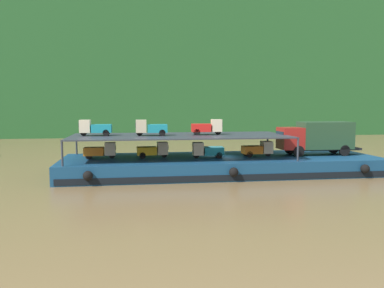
# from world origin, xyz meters

# --- Properties ---
(ground_plane) EXTENTS (400.00, 400.00, 0.00)m
(ground_plane) POSITION_xyz_m (0.00, 0.00, 0.00)
(ground_plane) COLOR brown
(hillside_far_bank) EXTENTS (149.82, 39.18, 35.05)m
(hillside_far_bank) POSITION_xyz_m (0.00, 59.99, 19.74)
(hillside_far_bank) COLOR #235628
(hillside_far_bank) RESTS_ON ground
(cargo_barge) EXTENTS (28.22, 9.07, 1.50)m
(cargo_barge) POSITION_xyz_m (0.00, -0.03, 0.75)
(cargo_barge) COLOR navy
(cargo_barge) RESTS_ON ground
(covered_lorry) EXTENTS (7.86, 2.32, 3.10)m
(covered_lorry) POSITION_xyz_m (9.13, 0.02, 3.19)
(covered_lorry) COLOR maroon
(covered_lorry) RESTS_ON cargo_barge
(cargo_rack) EXTENTS (19.02, 7.67, 2.00)m
(cargo_rack) POSITION_xyz_m (-3.80, 0.00, 3.44)
(cargo_rack) COLOR #2D333D
(cargo_rack) RESTS_ON cargo_barge
(mini_truck_lower_stern) EXTENTS (2.74, 1.21, 1.38)m
(mini_truck_lower_stern) POSITION_xyz_m (-10.74, 0.49, 2.19)
(mini_truck_lower_stern) COLOR orange
(mini_truck_lower_stern) RESTS_ON cargo_barge
(mini_truck_lower_aft) EXTENTS (2.78, 1.27, 1.38)m
(mini_truck_lower_aft) POSITION_xyz_m (-6.16, 0.24, 2.19)
(mini_truck_lower_aft) COLOR gold
(mini_truck_lower_aft) RESTS_ON cargo_barge
(mini_truck_lower_mid) EXTENTS (2.76, 1.24, 1.38)m
(mini_truck_lower_mid) POSITION_xyz_m (-1.41, -0.57, 2.19)
(mini_truck_lower_mid) COLOR teal
(mini_truck_lower_mid) RESTS_ON cargo_barge
(mini_truck_lower_fore) EXTENTS (2.79, 1.29, 1.38)m
(mini_truck_lower_fore) POSITION_xyz_m (3.31, -0.29, 2.19)
(mini_truck_lower_fore) COLOR orange
(mini_truck_lower_fore) RESTS_ON cargo_barge
(mini_truck_upper_stern) EXTENTS (2.76, 1.24, 1.38)m
(mini_truck_upper_stern) POSITION_xyz_m (-11.16, 0.48, 4.19)
(mini_truck_upper_stern) COLOR teal
(mini_truck_upper_stern) RESTS_ON cargo_rack
(mini_truck_upper_mid) EXTENTS (2.76, 1.24, 1.38)m
(mini_truck_upper_mid) POSITION_xyz_m (-6.35, -0.16, 4.19)
(mini_truck_upper_mid) COLOR teal
(mini_truck_upper_mid) RESTS_ON cargo_rack
(mini_truck_upper_fore) EXTENTS (2.80, 1.30, 1.38)m
(mini_truck_upper_fore) POSITION_xyz_m (-1.29, 0.21, 4.19)
(mini_truck_upper_fore) COLOR red
(mini_truck_upper_fore) RESTS_ON cargo_rack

